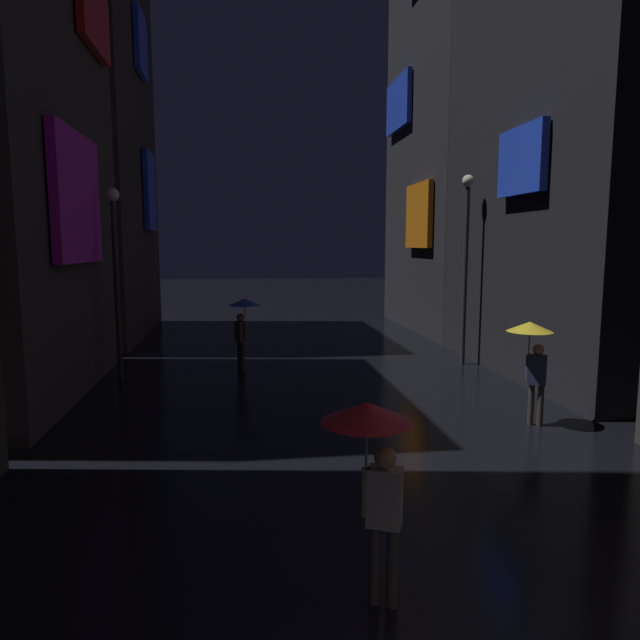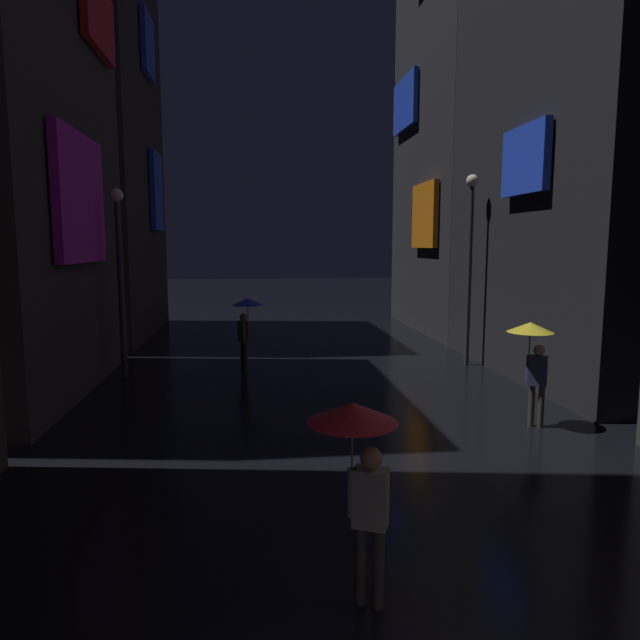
% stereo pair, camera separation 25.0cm
% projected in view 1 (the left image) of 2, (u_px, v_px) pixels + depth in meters
% --- Properties ---
extents(building_left_far, '(4.25, 8.43, 16.52)m').
position_uv_depth(building_left_far, '(86.00, 123.00, 21.88)').
color(building_left_far, '#2D2826').
rests_on(building_left_far, ground).
extents(building_right_mid, '(4.25, 8.98, 18.06)m').
position_uv_depth(building_right_mid, '(582.00, 42.00, 15.26)').
color(building_right_mid, black).
rests_on(building_right_mid, ground).
extents(building_right_far, '(4.25, 8.48, 23.65)m').
position_uv_depth(building_right_far, '(461.00, 44.00, 23.48)').
color(building_right_far, '#232328').
rests_on(building_right_far, ground).
extents(pedestrian_foreground_left_yellow, '(0.90, 0.90, 2.12)m').
position_uv_depth(pedestrian_foreground_left_yellow, '(532.00, 344.00, 11.37)').
color(pedestrian_foreground_left_yellow, '#38332D').
rests_on(pedestrian_foreground_left_yellow, ground).
extents(pedestrian_near_crossing_red, '(0.90, 0.90, 2.12)m').
position_uv_depth(pedestrian_near_crossing_red, '(372.00, 447.00, 5.59)').
color(pedestrian_near_crossing_red, '#38332D').
rests_on(pedestrian_near_crossing_red, ground).
extents(pedestrian_far_right_blue, '(0.90, 0.90, 2.12)m').
position_uv_depth(pedestrian_far_right_blue, '(243.00, 314.00, 16.31)').
color(pedestrian_far_right_blue, '#38332D').
rests_on(pedestrian_far_right_blue, ground).
extents(streetlamp_left_far, '(0.36, 0.36, 5.12)m').
position_uv_depth(streetlamp_left_far, '(115.00, 260.00, 15.22)').
color(streetlamp_left_far, '#2D2D33').
rests_on(streetlamp_left_far, ground).
extents(streetlamp_right_far, '(0.36, 0.36, 5.68)m').
position_uv_depth(streetlamp_right_far, '(466.00, 248.00, 17.01)').
color(streetlamp_right_far, '#2D2D33').
rests_on(streetlamp_right_far, ground).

